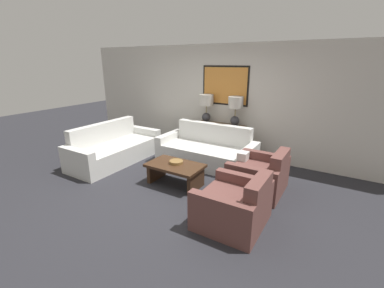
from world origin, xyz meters
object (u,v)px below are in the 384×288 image
armchair_near_camera (234,206)px  table_lamp_right (235,107)px  decorative_bowl (176,162)px  armchair_near_back_wall (260,176)px  table_lamp_left (206,105)px  console_table (219,140)px  couch_by_back_wall (207,152)px  coffee_table (175,170)px  couch_by_side (114,149)px

armchair_near_camera → table_lamp_right: bearing=113.0°
decorative_bowl → armchair_near_back_wall: 1.55m
table_lamp_left → armchair_near_back_wall: (1.80, -1.29, -0.96)m
console_table → table_lamp_right: size_ratio=1.79×
console_table → couch_by_back_wall: size_ratio=0.56×
coffee_table → couch_by_side: bearing=172.3°
decorative_bowl → armchair_near_back_wall: (1.45, 0.54, -0.15)m
table_lamp_right → couch_by_side: table_lamp_right is taller
coffee_table → couch_by_back_wall: bearing=89.2°
console_table → couch_by_back_wall: bearing=-90.0°
couch_by_side → decorative_bowl: size_ratio=8.51×
couch_by_side → coffee_table: (1.92, -0.26, 0.01)m
armchair_near_back_wall → table_lamp_right: bearing=129.0°
armchair_near_back_wall → couch_by_side: bearing=-174.4°
table_lamp_left → decorative_bowl: bearing=-79.1°
table_lamp_right → armchair_near_camera: (1.04, -2.46, -0.96)m
couch_by_back_wall → console_table: bearing=90.0°
coffee_table → console_table: bearing=89.5°
armchair_near_camera → coffee_table: bearing=157.8°
console_table → couch_by_back_wall: (0.00, -0.65, -0.11)m
armchair_near_back_wall → coffee_table: bearing=-157.8°
couch_by_side → armchair_near_back_wall: bearing=5.6°
coffee_table → armchair_near_camera: (1.44, -0.59, -0.01)m
table_lamp_right → coffee_table: size_ratio=0.66×
table_lamp_right → coffee_table: 2.14m
decorative_bowl → armchair_near_back_wall: size_ratio=0.26×
console_table → couch_by_side: size_ratio=0.56×
console_table → table_lamp_left: (-0.38, 0.00, 0.84)m
couch_by_side → couch_by_back_wall: bearing=26.7°
table_lamp_left → coffee_table: size_ratio=0.66×
console_table → table_lamp_right: (0.38, 0.00, 0.84)m
coffee_table → armchair_near_back_wall: bearing=22.2°
console_table → decorative_bowl: 1.83m
armchair_near_back_wall → table_lamp_left: bearing=144.3°
couch_by_side → table_lamp_left: bearing=46.2°
table_lamp_right → decorative_bowl: table_lamp_right is taller
table_lamp_left → table_lamp_right: 0.76m
table_lamp_left → table_lamp_right: size_ratio=1.00×
couch_by_side → coffee_table: 1.93m
table_lamp_left → armchair_near_camera: (1.80, -2.46, -0.96)m
coffee_table → table_lamp_left: bearing=100.9°
coffee_table → armchair_near_back_wall: size_ratio=1.06×
console_table → armchair_near_back_wall: 1.93m
couch_by_side → armchair_near_camera: size_ratio=2.24×
table_lamp_right → couch_by_back_wall: table_lamp_right is taller
console_table → coffee_table: 1.88m
couch_by_side → armchair_near_back_wall: couch_by_side is taller
coffee_table → decorative_bowl: decorative_bowl is taller
table_lamp_right → coffee_table: table_lamp_right is taller
coffee_table → armchair_near_camera: armchair_near_camera is taller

